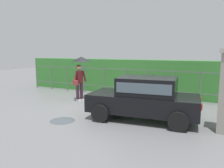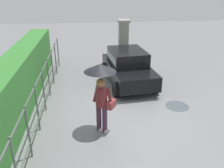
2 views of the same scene
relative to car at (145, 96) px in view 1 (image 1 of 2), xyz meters
name	(u,v)px [view 1 (image 1 of 2)]	position (x,y,z in m)	size (l,w,h in m)	color
ground_plane	(92,107)	(-2.50, 0.61, -0.80)	(40.00, 40.00, 0.00)	slate
car	(145,96)	(0.00, 0.00, 0.00)	(3.87, 2.18, 1.48)	black
pedestrian	(80,69)	(-3.64, 1.40, 0.73)	(0.92, 0.92, 2.10)	#47283D
fence_section	(113,80)	(-2.83, 3.30, 0.02)	(11.22, 0.05, 1.50)	#59605B
hedge_row	(120,76)	(-2.83, 4.20, 0.15)	(12.17, 0.90, 1.90)	#387F33
puddle_near	(62,121)	(-2.44, -1.45, -0.80)	(0.85, 0.85, 0.00)	#4C545B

